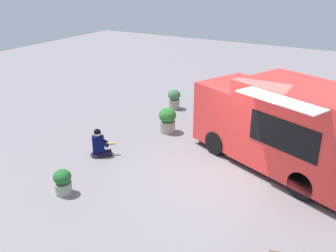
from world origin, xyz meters
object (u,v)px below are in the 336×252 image
person_customer (100,145)px  food_truck (285,128)px  planter_flowering_side (174,99)px  planter_flowering_far (168,120)px  planter_flowering_near (63,182)px

person_customer → food_truck: bearing=112.4°
person_customer → planter_flowering_side: person_customer is taller
planter_flowering_far → person_customer: bearing=-18.6°
planter_flowering_near → person_customer: bearing=-165.0°
food_truck → planter_flowering_far: (-0.55, -4.05, -0.74)m
planter_flowering_far → planter_flowering_side: (-2.21, -0.96, -0.03)m
person_customer → planter_flowering_near: size_ratio=1.31×
planter_flowering_side → planter_flowering_far: bearing=23.6°
planter_flowering_side → food_truck: bearing=61.2°
planter_flowering_near → planter_flowering_far: bearing=176.3°
planter_flowering_near → planter_flowering_side: 6.92m
food_truck → planter_flowering_near: bearing=-46.5°
planter_flowering_near → planter_flowering_side: planter_flowering_side is taller
planter_flowering_near → food_truck: bearing=133.5°
food_truck → person_customer: 5.39m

